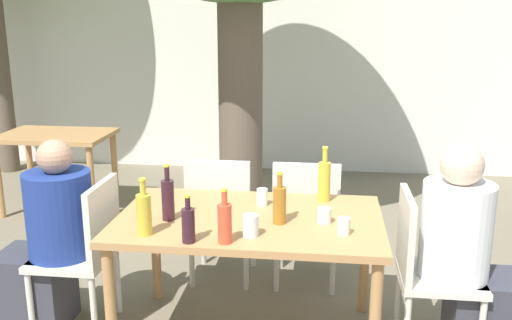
% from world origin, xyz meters
% --- Properties ---
extents(cafe_building_wall, '(10.00, 0.08, 2.80)m').
position_xyz_m(cafe_building_wall, '(0.00, 3.78, 1.40)').
color(cafe_building_wall, silver).
rests_on(cafe_building_wall, ground_plane).
extents(dining_table_front, '(1.47, 0.92, 0.75)m').
position_xyz_m(dining_table_front, '(0.00, 0.00, 0.67)').
color(dining_table_front, '#B27F4C').
rests_on(dining_table_front, ground_plane).
extents(dining_table_back, '(1.01, 0.69, 0.75)m').
position_xyz_m(dining_table_back, '(-2.12, 2.02, 0.63)').
color(dining_table_back, '#B27F4C').
rests_on(dining_table_back, ground_plane).
extents(patio_chair_0, '(0.44, 0.44, 0.92)m').
position_xyz_m(patio_chair_0, '(-0.97, 0.00, 0.52)').
color(patio_chair_0, beige).
rests_on(patio_chair_0, ground_plane).
extents(patio_chair_1, '(0.44, 0.44, 0.92)m').
position_xyz_m(patio_chair_1, '(0.97, 0.00, 0.52)').
color(patio_chair_1, beige).
rests_on(patio_chair_1, ground_plane).
extents(patio_chair_2, '(0.44, 0.44, 0.92)m').
position_xyz_m(patio_chair_2, '(-0.29, 0.69, 0.52)').
color(patio_chair_2, beige).
rests_on(patio_chair_2, ground_plane).
extents(patio_chair_3, '(0.44, 0.44, 0.92)m').
position_xyz_m(patio_chair_3, '(0.29, 0.69, 0.52)').
color(patio_chair_3, beige).
rests_on(patio_chair_3, ground_plane).
extents(person_seated_0, '(0.59, 0.38, 1.16)m').
position_xyz_m(person_seated_0, '(-1.21, -0.00, 0.53)').
color(person_seated_0, '#383842').
rests_on(person_seated_0, ground_plane).
extents(person_seated_1, '(0.59, 0.38, 1.20)m').
position_xyz_m(person_seated_1, '(1.20, -0.00, 0.55)').
color(person_seated_1, '#383842').
rests_on(person_seated_1, ground_plane).
extents(wine_bottle_0, '(0.07, 0.07, 0.31)m').
position_xyz_m(wine_bottle_0, '(-0.43, -0.10, 0.88)').
color(wine_bottle_0, '#331923').
rests_on(wine_bottle_0, dining_table_front).
extents(oil_cruet_1, '(0.07, 0.07, 0.33)m').
position_xyz_m(oil_cruet_1, '(0.41, 0.33, 0.88)').
color(oil_cruet_1, gold).
rests_on(oil_cruet_1, dining_table_front).
extents(soda_bottle_2, '(0.07, 0.07, 0.28)m').
position_xyz_m(soda_bottle_2, '(-0.07, -0.38, 0.86)').
color(soda_bottle_2, '#DB4C2D').
rests_on(soda_bottle_2, dining_table_front).
extents(amber_bottle_3, '(0.07, 0.07, 0.28)m').
position_xyz_m(amber_bottle_3, '(0.17, -0.08, 0.87)').
color(amber_bottle_3, '#9E661E').
rests_on(amber_bottle_3, dining_table_front).
extents(wine_bottle_4, '(0.07, 0.07, 0.25)m').
position_xyz_m(wine_bottle_4, '(-0.25, -0.40, 0.85)').
color(wine_bottle_4, '#331923').
rests_on(wine_bottle_4, dining_table_front).
extents(oil_cruet_5, '(0.08, 0.08, 0.30)m').
position_xyz_m(oil_cruet_5, '(-0.50, -0.33, 0.87)').
color(oil_cruet_5, gold).
rests_on(oil_cruet_5, dining_table_front).
extents(drinking_glass_0, '(0.08, 0.08, 0.08)m').
position_xyz_m(drinking_glass_0, '(0.41, -0.04, 0.80)').
color(drinking_glass_0, silver).
rests_on(drinking_glass_0, dining_table_front).
extents(drinking_glass_1, '(0.08, 0.08, 0.11)m').
position_xyz_m(drinking_glass_1, '(0.04, -0.28, 0.81)').
color(drinking_glass_1, silver).
rests_on(drinking_glass_1, dining_table_front).
extents(drinking_glass_2, '(0.06, 0.06, 0.10)m').
position_xyz_m(drinking_glass_2, '(0.05, 0.20, 0.81)').
color(drinking_glass_2, white).
rests_on(drinking_glass_2, dining_table_front).
extents(drinking_glass_3, '(0.06, 0.06, 0.09)m').
position_xyz_m(drinking_glass_3, '(0.51, -0.20, 0.80)').
color(drinking_glass_3, silver).
rests_on(drinking_glass_3, dining_table_front).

